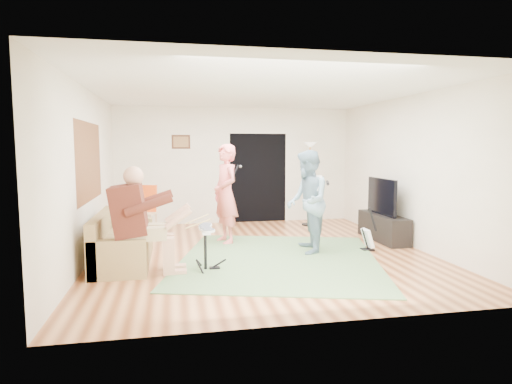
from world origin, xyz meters
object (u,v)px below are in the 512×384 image
(drum_kit, at_px, (205,251))
(tv_cabinet, at_px, (383,227))
(sofa, at_px, (119,247))
(singer, at_px, (226,194))
(dining_chair, at_px, (144,218))
(guitar_spare, at_px, (368,238))
(torchiere_lamp, at_px, (310,169))
(television, at_px, (382,196))
(guitarist, at_px, (307,202))

(drum_kit, bearing_deg, tv_cabinet, 21.38)
(sofa, bearing_deg, singer, 31.10)
(singer, height_order, dining_chair, singer)
(guitar_spare, bearing_deg, tv_cabinet, 47.34)
(singer, bearing_deg, drum_kit, -34.44)
(dining_chair, relative_size, tv_cabinet, 0.73)
(singer, relative_size, tv_cabinet, 1.31)
(torchiere_lamp, bearing_deg, sofa, -147.09)
(tv_cabinet, relative_size, television, 1.36)
(sofa, relative_size, drum_kit, 2.89)
(guitar_spare, height_order, torchiere_lamp, torchiere_lamp)
(drum_kit, bearing_deg, dining_chair, 111.29)
(drum_kit, height_order, guitar_spare, guitar_spare)
(guitarist, distance_m, tv_cabinet, 1.95)
(dining_chair, bearing_deg, torchiere_lamp, 23.81)
(drum_kit, distance_m, guitarist, 2.00)
(singer, distance_m, torchiere_lamp, 2.57)
(guitarist, xyz_separation_m, tv_cabinet, (1.73, 0.64, -0.62))
(sofa, distance_m, drum_kit, 1.44)
(sofa, relative_size, guitar_spare, 2.50)
(guitar_spare, distance_m, torchiere_lamp, 2.74)
(sofa, relative_size, guitarist, 1.09)
(singer, height_order, tv_cabinet, singer)
(sofa, bearing_deg, drum_kit, -26.84)
(guitar_spare, bearing_deg, television, 49.61)
(tv_cabinet, distance_m, television, 0.60)
(sofa, height_order, dining_chair, dining_chair)
(guitarist, bearing_deg, drum_kit, -57.89)
(guitar_spare, height_order, dining_chair, dining_chair)
(dining_chair, xyz_separation_m, television, (4.47, -1.26, 0.49))
(sofa, xyz_separation_m, guitarist, (3.05, 0.08, 0.61))
(guitarist, relative_size, television, 1.69)
(drum_kit, height_order, dining_chair, dining_chair)
(drum_kit, height_order, torchiere_lamp, torchiere_lamp)
(torchiere_lamp, bearing_deg, television, -64.81)
(guitar_spare, bearing_deg, dining_chair, 153.09)
(singer, distance_m, dining_chair, 1.86)
(drum_kit, distance_m, tv_cabinet, 3.76)
(tv_cabinet, bearing_deg, torchiere_lamp, 116.48)
(guitar_spare, xyz_separation_m, torchiere_lamp, (-0.24, 2.50, 1.08))
(sofa, xyz_separation_m, dining_chair, (0.26, 1.98, 0.11))
(guitar_spare, height_order, tv_cabinet, guitar_spare)
(sofa, relative_size, torchiere_lamp, 1.00)
(television, bearing_deg, singer, 172.98)
(television, bearing_deg, guitarist, -159.18)
(guitarist, relative_size, tv_cabinet, 1.24)
(sofa, bearing_deg, guitarist, 1.51)
(guitarist, bearing_deg, torchiere_lamp, 170.67)
(guitarist, xyz_separation_m, torchiere_lamp, (0.84, 2.44, 0.43))
(sofa, distance_m, torchiere_lamp, 4.75)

